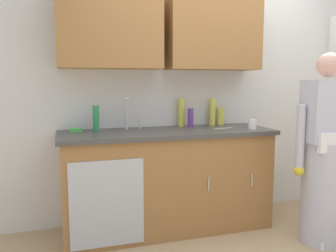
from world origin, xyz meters
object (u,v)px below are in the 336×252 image
person_at_sink (323,164)px  sponge (76,130)px  bottle_soap (96,118)px  bottle_water_short (191,118)px  cup_by_sink (252,124)px  sink (134,133)px  bottle_water_tall (181,112)px  knife_on_counter (223,128)px  bottle_dish_liquid (212,112)px  bottle_cleaner_spray (220,116)px

person_at_sink → sponge: size_ratio=14.73×
bottle_soap → sponge: size_ratio=2.09×
bottle_water_short → cup_by_sink: bearing=-32.2°
sink → bottle_water_short: (0.60, 0.15, 0.11)m
bottle_water_tall → knife_on_counter: size_ratio=1.16×
person_at_sink → bottle_water_short: size_ratio=8.80×
bottle_water_short → bottle_dish_liquid: bearing=15.6°
bottle_dish_liquid → bottle_water_tall: bearing=178.4°
sink → bottle_water_tall: sink is taller
person_at_sink → bottle_water_tall: (-0.96, 0.90, 0.39)m
bottle_water_tall → sponge: size_ratio=2.54×
bottle_water_short → sponge: 1.10m
person_at_sink → cup_by_sink: (-0.39, 0.50, 0.29)m
bottle_soap → bottle_cleaner_spray: bearing=3.4°
bottle_water_tall → cup_by_sink: bottle_water_tall is taller
bottle_water_tall → knife_on_counter: bearing=-40.1°
person_at_sink → bottle_dish_liquid: bearing=125.6°
sink → cup_by_sink: (1.10, -0.17, 0.06)m
bottle_water_tall → sponge: 1.04m
person_at_sink → bottle_soap: bearing=155.8°
bottle_water_short → bottle_soap: bottle_soap is taller
person_at_sink → sponge: person_at_sink is taller
knife_on_counter → sponge: (-1.36, 0.20, 0.01)m
bottle_water_tall → bottle_soap: bearing=-174.4°
bottle_water_short → sponge: bottle_water_short is taller
sink → bottle_soap: 0.37m
person_at_sink → sponge: (-2.00, 0.82, 0.26)m
bottle_dish_liquid → bottle_water_short: 0.28m
bottle_soap → cup_by_sink: 1.46m
sink → bottle_water_tall: 0.60m
sink → bottle_cleaner_spray: size_ratio=2.80×
bottle_dish_liquid → bottle_water_short: bottle_dish_liquid is taller
knife_on_counter → bottle_dish_liquid: bearing=-108.2°
sponge → bottle_soap: bearing=-2.5°
knife_on_counter → person_at_sink: bearing=117.9°
cup_by_sink → bottle_cleaner_spray: bearing=110.1°
bottle_dish_liquid → bottle_cleaner_spray: 0.11m
bottle_soap → cup_by_sink: (1.42, -0.32, -0.07)m
bottle_water_short → knife_on_counter: size_ratio=0.77×
person_at_sink → bottle_cleaner_spray: size_ratio=9.08×
bottle_water_tall → bottle_soap: bottle_water_tall is taller
bottle_cleaner_spray → cup_by_sink: bearing=-69.9°
sink → cup_by_sink: 1.12m
bottle_dish_liquid → bottle_soap: size_ratio=1.21×
bottle_water_short → knife_on_counter: 0.34m
knife_on_counter → bottle_water_tall: bearing=-57.9°
person_at_sink → bottle_soap: (-1.81, 0.82, 0.36)m
person_at_sink → bottle_water_tall: 1.37m
bottle_cleaner_spray → sponge: bearing=-177.3°
bottle_water_tall → cup_by_sink: bearing=-35.0°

